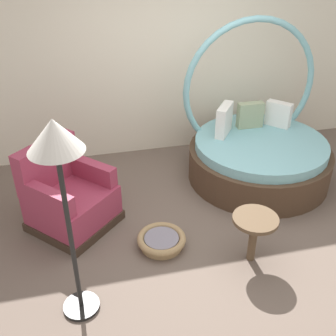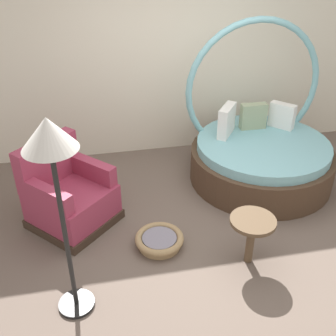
{
  "view_description": "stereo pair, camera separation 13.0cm",
  "coord_description": "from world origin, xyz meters",
  "px_view_note": "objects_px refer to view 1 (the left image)",
  "views": [
    {
      "loc": [
        -1.26,
        -3.37,
        2.95
      ],
      "look_at": [
        -0.36,
        0.47,
        0.55
      ],
      "focal_mm": 44.14,
      "sensor_mm": 36.0,
      "label": 1
    },
    {
      "loc": [
        -1.14,
        -3.4,
        2.95
      ],
      "look_at": [
        -0.36,
        0.47,
        0.55
      ],
      "focal_mm": 44.14,
      "sensor_mm": 36.0,
      "label": 2
    }
  ],
  "objects_px": {
    "side_table": "(255,225)",
    "floor_lamp": "(58,157)",
    "red_armchair": "(68,199)",
    "round_daybed": "(257,149)",
    "pet_basket": "(162,240)"
  },
  "relations": [
    {
      "from": "side_table",
      "to": "floor_lamp",
      "type": "distance_m",
      "value": 2.03
    },
    {
      "from": "floor_lamp",
      "to": "red_armchair",
      "type": "bearing_deg",
      "value": 91.93
    },
    {
      "from": "red_armchair",
      "to": "floor_lamp",
      "type": "relative_size",
      "value": 0.62
    },
    {
      "from": "red_armchair",
      "to": "side_table",
      "type": "xyz_separation_m",
      "value": [
        1.73,
        -1.0,
        0.1
      ]
    },
    {
      "from": "round_daybed",
      "to": "red_armchair",
      "type": "height_order",
      "value": "round_daybed"
    },
    {
      "from": "round_daybed",
      "to": "side_table",
      "type": "xyz_separation_m",
      "value": [
        -0.69,
        -1.49,
        0.05
      ]
    },
    {
      "from": "red_armchair",
      "to": "pet_basket",
      "type": "height_order",
      "value": "red_armchair"
    },
    {
      "from": "red_armchair",
      "to": "pet_basket",
      "type": "xyz_separation_m",
      "value": [
        0.9,
        -0.61,
        -0.26
      ]
    },
    {
      "from": "floor_lamp",
      "to": "side_table",
      "type": "bearing_deg",
      "value": 7.67
    },
    {
      "from": "floor_lamp",
      "to": "round_daybed",
      "type": "bearing_deg",
      "value": 35.77
    },
    {
      "from": "side_table",
      "to": "floor_lamp",
      "type": "bearing_deg",
      "value": -172.33
    },
    {
      "from": "round_daybed",
      "to": "side_table",
      "type": "bearing_deg",
      "value": -114.87
    },
    {
      "from": "pet_basket",
      "to": "round_daybed",
      "type": "bearing_deg",
      "value": 35.83
    },
    {
      "from": "side_table",
      "to": "red_armchair",
      "type": "bearing_deg",
      "value": 150.03
    },
    {
      "from": "pet_basket",
      "to": "side_table",
      "type": "xyz_separation_m",
      "value": [
        0.83,
        -0.39,
        0.35
      ]
    }
  ]
}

